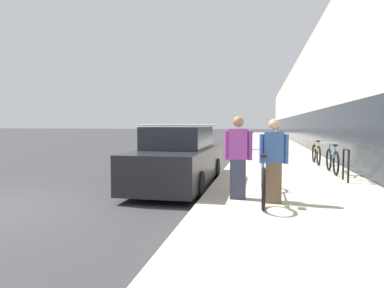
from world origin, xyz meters
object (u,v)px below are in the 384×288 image
Objects in this scene: person_rider at (274,161)px; bike_rack_hoop at (346,162)px; cruiser_bike_middle at (316,154)px; parked_sedan_curbside at (179,159)px; cruiser_bike_nearest at (332,161)px; person_bystander at (238,157)px; tandem_bicycle at (263,179)px.

bike_rack_hoop is at bearing 55.94° from person_rider.
cruiser_bike_middle is 0.37× the size of parked_sedan_curbside.
bike_rack_hoop is 1.55m from cruiser_bike_nearest.
person_bystander is at bearing 161.80° from person_rider.
person_bystander is at bearing -134.79° from bike_rack_hoop.
parked_sedan_curbside reaches higher than tandem_bicycle.
person_rider is at bearing -113.32° from cruiser_bike_nearest.
parked_sedan_curbside is at bearing 140.23° from tandem_bicycle.
person_bystander reaches higher than bike_rack_hoop.
parked_sedan_curbside is (-4.21, -2.26, 0.19)m from cruiser_bike_nearest.
tandem_bicycle is at bearing -107.00° from cruiser_bike_middle.
tandem_bicycle reaches higher than cruiser_bike_middle.
cruiser_bike_middle is at bearing 75.26° from person_rider.
person_bystander is 0.92× the size of cruiser_bike_middle.
person_rider is at bearing -18.20° from person_bystander.
tandem_bicycle is 3.15× the size of bike_rack_hoop.
person_rider is at bearing -124.06° from bike_rack_hoop.
tandem_bicycle is 0.56× the size of parked_sedan_curbside.
cruiser_bike_nearest is at bearing 62.84° from tandem_bicycle.
person_bystander is (-0.49, -0.11, 0.42)m from tandem_bicycle.
person_rider is 3.43m from bike_rack_hoop.
person_bystander is at bearing -121.67° from cruiser_bike_nearest.
cruiser_bike_nearest is at bearing -87.77° from cruiser_bike_middle.
cruiser_bike_nearest is at bearing 66.68° from person_rider.
person_rider is (0.19, -0.34, 0.39)m from tandem_bicycle.
parked_sedan_curbside is (-1.65, 1.89, -0.25)m from person_bystander.
person_bystander reaches higher than tandem_bicycle.
person_rider is 1.86× the size of bike_rack_hoop.
cruiser_bike_middle is at bearing 73.00° from tandem_bicycle.
cruiser_bike_nearest reaches higher than bike_rack_hoop.
cruiser_bike_middle reaches higher than cruiser_bike_nearest.
person_bystander is at bearing -166.99° from tandem_bicycle.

